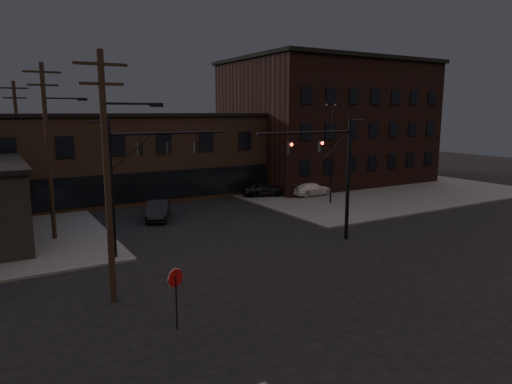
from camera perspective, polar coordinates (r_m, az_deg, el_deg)
ground at (r=24.26m, az=6.65°, el=-10.45°), size 140.00×140.00×0.00m
sidewalk_ne at (r=54.39m, az=11.20°, el=0.97°), size 30.00×30.00×0.15m
building_row at (r=48.29m, az=-13.75°, el=4.44°), size 40.00×12.00×8.00m
building_right at (r=56.80m, az=8.73°, el=8.44°), size 22.00×16.00×14.00m
traffic_signal_near at (r=29.82m, az=9.86°, el=3.08°), size 7.12×0.24×8.00m
traffic_signal_far at (r=27.22m, az=-15.10°, el=2.40°), size 7.12×0.24×8.00m
stop_sign at (r=18.32m, az=-10.01°, el=-11.30°), size 0.72×0.33×2.48m
utility_pole_near at (r=20.69m, az=-17.98°, el=2.34°), size 3.70×0.28×11.00m
utility_pole_mid at (r=32.31m, az=-24.47°, el=4.99°), size 3.70×0.28×11.50m
utility_pole_far at (r=44.19m, az=-27.54°, el=5.43°), size 2.20×0.28×11.00m
lot_light_a at (r=41.90m, az=9.48°, el=5.85°), size 1.50×0.28×9.14m
lot_light_b at (r=49.59m, az=11.11°, el=6.43°), size 1.50×0.28×9.14m
parked_car_lot_a at (r=45.43m, az=0.94°, el=0.42°), size 4.63×2.97×1.47m
parked_car_lot_b at (r=46.08m, az=6.95°, el=0.38°), size 4.54×1.98×1.30m
car_crossing at (r=37.03m, az=-12.10°, el=-2.21°), size 3.32×4.83×1.51m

